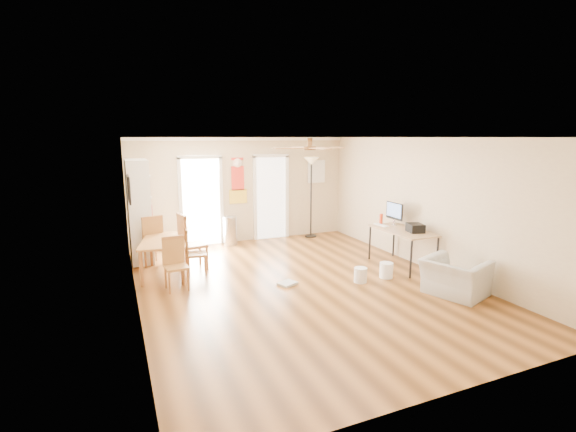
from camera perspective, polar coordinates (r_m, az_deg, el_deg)
name	(u,v)px	position (r m, az deg, el deg)	size (l,w,h in m)	color
floor	(301,285)	(7.47, 1.83, -9.51)	(7.00, 7.00, 0.00)	brown
ceiling	(302,137)	(7.00, 1.97, 10.87)	(5.50, 7.00, 0.00)	silver
wall_back	(243,190)	(10.36, -6.33, 3.60)	(5.50, 0.04, 2.60)	beige
wall_front	(455,275)	(4.31, 22.16, -7.54)	(5.50, 0.04, 2.60)	beige
wall_left	(133,227)	(6.48, -20.74, -1.43)	(0.04, 7.00, 2.60)	beige
wall_right	(426,204)	(8.64, 18.68, 1.64)	(0.04, 7.00, 2.60)	beige
crown_molding	(302,140)	(7.00, 1.96, 10.54)	(5.50, 7.00, 0.08)	white
kitchen_doorway	(201,203)	(10.13, -11.96, 1.84)	(0.90, 0.10, 2.10)	white
bathroom_doorway	(271,198)	(10.62, -2.40, 2.48)	(0.80, 0.10, 2.10)	white
wall_decal	(238,180)	(10.28, -6.99, 4.94)	(0.46, 0.03, 1.10)	red
ac_grille	(316,172)	(11.06, 3.95, 6.19)	(0.50, 0.04, 0.60)	white
framed_poster	(129,189)	(7.80, -21.25, 3.51)	(0.04, 0.66, 0.48)	black
ceiling_fan	(310,148)	(6.73, 3.05, 9.41)	(1.24, 1.24, 0.20)	#593819
bookshelf	(139,211)	(9.18, -19.99, 0.66)	(0.43, 0.97, 2.15)	silver
dining_table	(166,257)	(8.25, -16.64, -5.47)	(0.82, 1.37, 0.69)	#A26E34
dining_chair_right_a	(193,242)	(8.36, -13.05, -3.51)	(0.46, 0.46, 1.13)	#AC6A37
dining_chair_right_b	(197,251)	(8.07, -12.59, -4.82)	(0.37, 0.37, 0.91)	olive
dining_chair_near	(176,264)	(7.35, -15.28, -6.50)	(0.38, 0.38, 0.91)	#AA7436
dining_chair_far	(150,240)	(8.93, -18.65, -3.18)	(0.43, 0.43, 1.04)	#A47635
trash_can	(230,231)	(10.11, -8.04, -2.06)	(0.33, 0.33, 0.71)	#B4B3B6
torchiere_lamp	(311,198)	(10.75, 3.22, 2.57)	(0.40, 0.40, 2.10)	black
computer_desk	(402,248)	(8.70, 15.50, -4.31)	(0.71, 1.42, 0.76)	tan
imac	(394,214)	(8.99, 14.55, 0.29)	(0.07, 0.52, 0.49)	black
keyboard	(381,225)	(8.93, 12.81, -1.24)	(0.12, 0.37, 0.01)	white
printer	(415,228)	(8.47, 17.27, -1.59)	(0.28, 0.32, 0.17)	black
orange_bottle	(381,219)	(9.09, 12.80, -0.38)	(0.07, 0.07, 0.22)	red
wastebasket_a	(361,275)	(7.66, 10.04, -8.07)	(0.24, 0.24, 0.27)	white
wastebasket_b	(386,270)	(7.99, 13.49, -7.33)	(0.25, 0.25, 0.29)	white
floor_cloth	(287,283)	(7.45, -0.08, -9.36)	(0.31, 0.25, 0.04)	#A7A8A2
armchair	(455,277)	(7.44, 22.17, -7.90)	(0.95, 0.83, 0.62)	#AEAFA9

